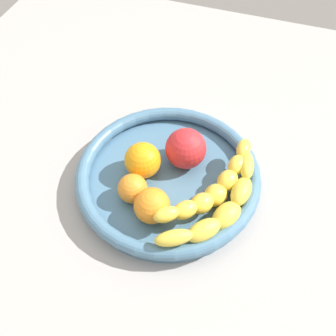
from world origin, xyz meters
TOP-DOWN VIEW (x-y plane):
  - kitchen_counter at (0.00, 0.00)cm, footprint 120.00×120.00cm
  - fruit_bowl at (0.00, 0.00)cm, footprint 32.83×32.83cm
  - banana_draped_left at (-8.54, 1.82)cm, footprint 12.46×21.59cm
  - banana_draped_right at (-10.81, 5.04)cm, footprint 12.92×23.10cm
  - orange_front at (4.38, 5.72)cm, footprint 5.10×5.10cm
  - orange_mid_left at (4.70, 0.27)cm, footprint 6.50×6.50cm
  - orange_mid_right at (0.23, 8.15)cm, footprint 6.00×6.00cm
  - tomato_red at (-1.77, -4.67)cm, footprint 7.40×7.40cm

SIDE VIEW (x-z plane):
  - kitchen_counter at x=0.00cm, z-range 0.00..3.00cm
  - fruit_bowl at x=0.00cm, z-range 3.06..7.35cm
  - orange_front at x=4.38cm, z-range 4.83..9.93cm
  - banana_draped_right at x=-10.81cm, z-range 5.12..10.18cm
  - orange_mid_right at x=0.23cm, z-range 4.83..10.83cm
  - banana_draped_left at x=-8.54cm, z-range 5.09..10.71cm
  - orange_mid_left at x=4.70cm, z-range 4.83..11.33cm
  - tomato_red at x=-1.77cm, z-range 4.83..12.23cm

